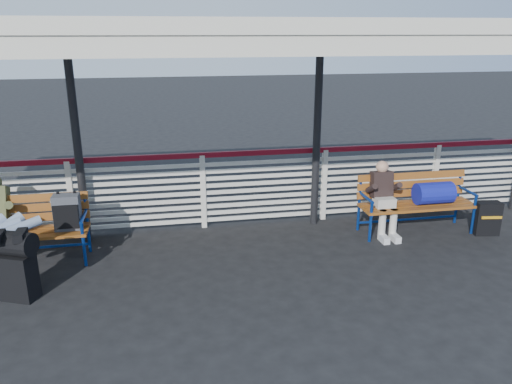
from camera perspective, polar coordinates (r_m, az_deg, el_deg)
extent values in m
plane|color=black|center=(6.44, -4.40, -10.23)|extent=(60.00, 60.00, 0.00)
cube|color=silver|center=(7.96, -6.06, 0.02)|extent=(12.00, 0.04, 1.04)
cube|color=maroon|center=(7.79, -6.20, 4.22)|extent=(12.00, 0.06, 0.08)
cube|color=silver|center=(6.58, -6.01, 18.24)|extent=(12.60, 3.60, 0.16)
cube|color=silver|center=(4.84, -4.07, 16.87)|extent=(12.60, 0.06, 0.30)
cylinder|color=black|center=(7.66, -19.78, 5.32)|extent=(0.12, 0.12, 3.00)
cylinder|color=black|center=(7.92, 6.98, 6.64)|extent=(0.12, 0.12, 3.00)
cube|color=black|center=(6.57, -25.60, -8.73)|extent=(0.48, 0.39, 0.57)
cylinder|color=black|center=(6.40, -26.11, -5.30)|extent=(0.59, 0.47, 0.29)
cube|color=brown|center=(7.40, -25.52, -4.35)|extent=(1.80, 0.50, 0.04)
cube|color=brown|center=(7.55, -25.33, -1.72)|extent=(1.80, 0.10, 0.40)
cylinder|color=#0E369B|center=(7.12, -19.02, -6.35)|extent=(0.04, 0.04, 0.45)
cylinder|color=#0E369B|center=(7.47, -18.73, -3.31)|extent=(0.04, 0.04, 0.90)
cube|color=#51535A|center=(7.18, -20.76, -2.15)|extent=(0.34, 0.21, 0.48)
cube|color=brown|center=(8.14, 17.98, -1.50)|extent=(1.80, 0.50, 0.04)
cube|color=brown|center=(8.27, 17.32, 0.85)|extent=(1.80, 0.10, 0.40)
cylinder|color=#0E369B|center=(7.68, 12.92, -4.00)|extent=(0.04, 0.04, 0.45)
cylinder|color=#0E369B|center=(8.48, 23.54, -2.96)|extent=(0.04, 0.04, 0.45)
cylinder|color=#0E369B|center=(8.01, 11.72, -1.28)|extent=(0.04, 0.04, 0.90)
cylinder|color=#0E369B|center=(8.78, 22.05, -0.53)|extent=(0.04, 0.04, 0.90)
cylinder|color=navy|center=(8.20, 19.65, -0.12)|extent=(0.58, 0.34, 0.34)
cube|color=black|center=(6.28, -25.33, -4.51)|extent=(0.11, 0.27, 0.10)
cube|color=beige|center=(7.89, 14.42, -1.15)|extent=(0.30, 0.24, 0.16)
cube|color=black|center=(7.94, 14.14, 0.88)|extent=(0.32, 0.23, 0.42)
sphere|color=tan|center=(7.88, 14.23, 2.80)|extent=(0.19, 0.19, 0.19)
cylinder|color=beige|center=(7.80, 14.20, -3.63)|extent=(0.11, 0.11, 0.46)
cylinder|color=beige|center=(7.88, 15.39, -3.52)|extent=(0.11, 0.11, 0.46)
cube|color=silver|center=(7.79, 14.40, -5.20)|extent=(0.10, 0.24, 0.10)
cube|color=silver|center=(7.86, 15.59, -5.07)|extent=(0.10, 0.24, 0.10)
cube|color=black|center=(8.55, 24.86, -2.73)|extent=(0.40, 0.26, 0.52)
cube|color=orange|center=(8.44, 25.35, -2.66)|extent=(0.31, 0.07, 0.04)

